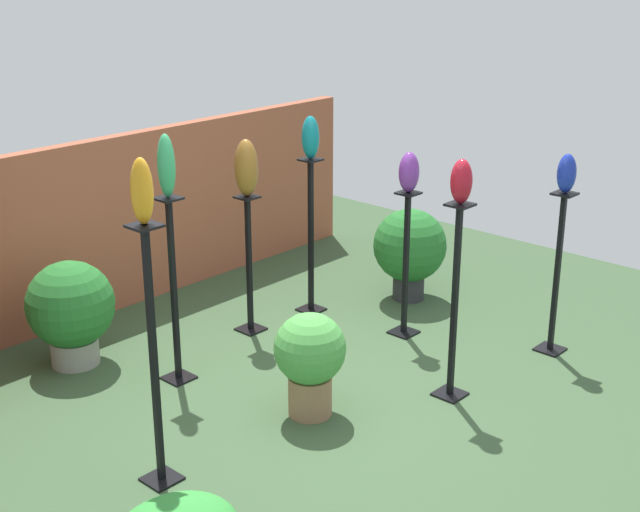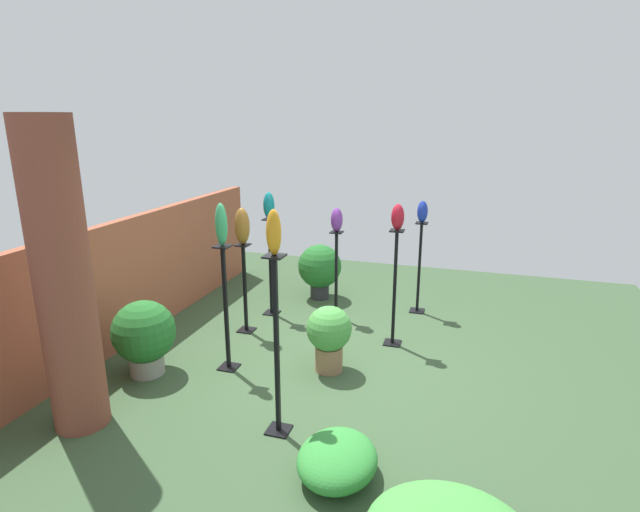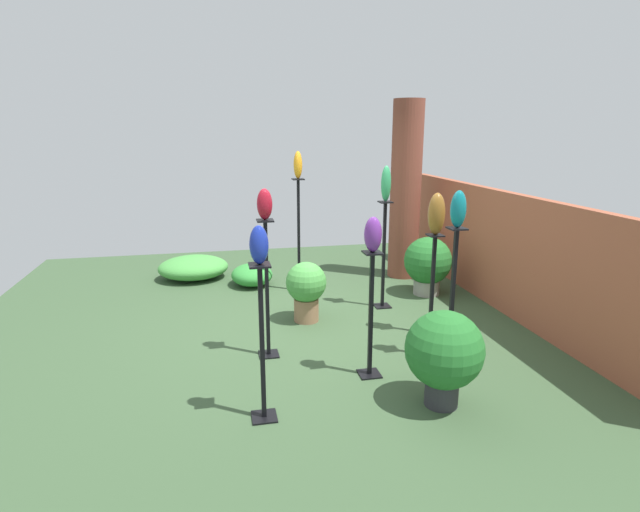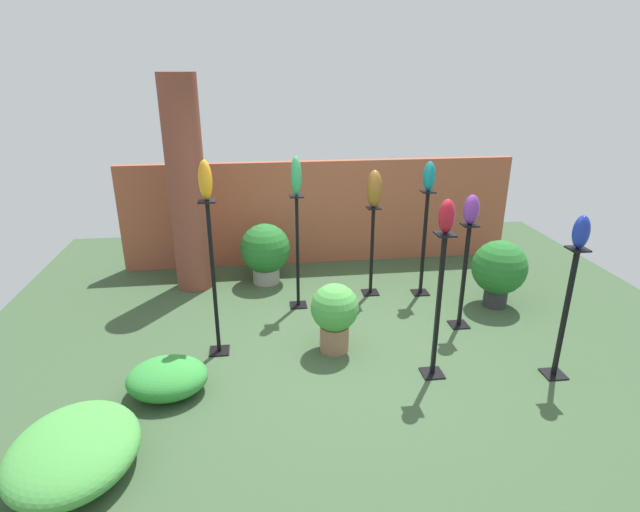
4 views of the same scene
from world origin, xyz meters
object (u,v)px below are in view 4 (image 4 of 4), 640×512
Objects in this scene: potted_plant_walkway_edge at (499,269)px; pedestal_cobalt at (564,320)px; pedestal_amber at (214,285)px; pedestal_teal at (424,248)px; art_vase_ruby at (447,216)px; art_vase_amber at (205,180)px; pedestal_jade at (298,257)px; brick_pillar at (187,187)px; art_vase_jade at (296,176)px; art_vase_teal at (429,176)px; pedestal_bronze at (372,255)px; potted_plant_mid_right at (335,313)px; potted_plant_back_center at (265,251)px; art_vase_violet at (471,210)px; pedestal_violet at (463,281)px; art_vase_cobalt at (581,232)px; pedestal_ruby at (438,313)px; art_vase_bronze at (374,189)px.

pedestal_cobalt is at bearing -94.32° from potted_plant_walkway_edge.
pedestal_amber is 2.71m from pedestal_teal.
pedestal_teal is 4.50× the size of art_vase_ruby.
art_vase_amber reaches higher than pedestal_amber.
pedestal_jade is 1.08× the size of pedestal_cobalt.
art_vase_jade is at bearing -30.86° from brick_pillar.
pedestal_teal is at bearing -90.00° from art_vase_teal.
potted_plant_mid_right is at bearing -117.45° from pedestal_bronze.
pedestal_cobalt is 1.57× the size of potted_plant_back_center.
pedestal_amber is 2.20m from pedestal_bronze.
art_vase_ruby is at bearing -18.14° from art_vase_amber.
art_vase_violet reaches higher than pedestal_bronze.
art_vase_jade is at bearing 172.88° from potted_plant_walkway_edge.
pedestal_amber is at bearing -133.49° from art_vase_jade.
pedestal_teal is at bearing 100.42° from art_vase_violet.
art_vase_jade is at bearing 104.72° from potted_plant_mid_right.
art_vase_amber is 0.45× the size of potted_plant_back_center.
pedestal_amber reaches higher than pedestal_jade.
pedestal_jade is 1.11m from potted_plant_mid_right.
pedestal_jade reaches higher than pedestal_bronze.
pedestal_cobalt is at bearing -63.63° from art_vase_violet.
art_vase_cobalt is (0.52, -1.04, 0.87)m from pedestal_violet.
art_vase_cobalt is at bearing -44.02° from potted_plant_back_center.
pedestal_ruby is at bearing -104.51° from pedestal_teal.
art_vase_ruby is at bearing 0.00° from pedestal_ruby.
pedestal_violet is 0.80m from art_vase_violet.
pedestal_jade is at bearing 142.04° from art_vase_cobalt.
pedestal_bronze is 1.39× the size of potted_plant_walkway_edge.
pedestal_teal is at bearing -7.56° from art_vase_bronze.
art_vase_violet reaches higher than pedestal_teal.
art_vase_ruby is 2.10m from potted_plant_walkway_edge.
brick_pillar reaches higher than pedestal_teal.
pedestal_teal reaches higher than pedestal_cobalt.
art_vase_amber reaches higher than potted_plant_back_center.
pedestal_cobalt is at bearing -63.63° from pedestal_violet.
brick_pillar is at bearing 149.14° from pedestal_jade.
brick_pillar is 2.45m from pedestal_bronze.
pedestal_bronze is 1.18m from art_vase_teal.
art_vase_cobalt is (1.31, -2.00, 0.05)m from art_vase_bronze.
pedestal_ruby is at bearing -125.08° from pedestal_violet.
potted_plant_back_center is at bearing 157.90° from art_vase_bronze.
art_vase_violet is (0.16, -0.88, 0.73)m from pedestal_teal.
potted_plant_walkway_edge is at bearing 11.16° from art_vase_amber.
potted_plant_mid_right is 2.23m from potted_plant_walkway_edge.
potted_plant_walkway_edge is (0.11, 1.47, -0.94)m from art_vase_cobalt.
potted_plant_mid_right is at bearing 147.20° from pedestal_ruby.
art_vase_teal is at bearing -17.59° from potted_plant_back_center.
art_vase_jade is 0.54× the size of potted_plant_back_center.
pedestal_violet is at bearing 116.37° from art_vase_cobalt.
pedestal_jade is (-0.95, -0.24, 0.11)m from pedestal_bronze.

